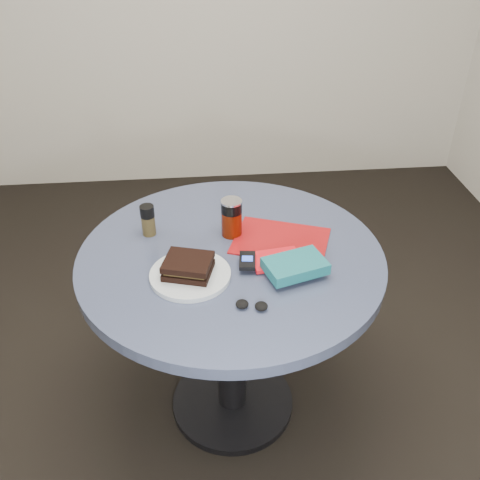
{
  "coord_description": "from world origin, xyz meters",
  "views": [
    {
      "loc": [
        -0.1,
        -1.41,
        1.76
      ],
      "look_at": [
        0.03,
        0.0,
        0.8
      ],
      "focal_mm": 40.0,
      "sensor_mm": 36.0,
      "label": 1
    }
  ],
  "objects": [
    {
      "name": "red_book",
      "position": [
        0.14,
        -0.07,
        0.76
      ],
      "size": [
        0.17,
        0.12,
        0.01
      ],
      "primitive_type": "cube",
      "rotation": [
        0.0,
        0.0,
        0.14
      ],
      "color": "red",
      "rests_on": "magazine"
    },
    {
      "name": "ground",
      "position": [
        0.0,
        0.0,
        0.0
      ],
      "size": [
        4.0,
        4.0,
        0.0
      ],
      "primitive_type": "plane",
      "color": "black",
      "rests_on": "ground"
    },
    {
      "name": "novel",
      "position": [
        0.19,
        -0.14,
        0.79
      ],
      "size": [
        0.21,
        0.17,
        0.04
      ],
      "primitive_type": "cube",
      "rotation": [
        0.0,
        0.0,
        0.3
      ],
      "color": "#145A63",
      "rests_on": "red_book"
    },
    {
      "name": "plate",
      "position": [
        -0.13,
        -0.11,
        0.76
      ],
      "size": [
        0.28,
        0.28,
        0.02
      ],
      "primitive_type": "cylinder",
      "rotation": [
        0.0,
        0.0,
        0.12
      ],
      "color": "silver",
      "rests_on": "table"
    },
    {
      "name": "pepper_grinder",
      "position": [
        -0.27,
        0.14,
        0.81
      ],
      "size": [
        0.06,
        0.06,
        0.11
      ],
      "color": "#3E341A",
      "rests_on": "table"
    },
    {
      "name": "mp3_player",
      "position": [
        0.05,
        -0.08,
        0.78
      ],
      "size": [
        0.06,
        0.09,
        0.02
      ],
      "color": "black",
      "rests_on": "red_book"
    },
    {
      "name": "sandwich",
      "position": [
        -0.14,
        -0.11,
        0.79
      ],
      "size": [
        0.17,
        0.15,
        0.05
      ],
      "color": "black",
      "rests_on": "plate"
    },
    {
      "name": "table",
      "position": [
        0.0,
        0.0,
        0.59
      ],
      "size": [
        1.0,
        1.0,
        0.75
      ],
      "color": "black",
      "rests_on": "ground"
    },
    {
      "name": "soda_can",
      "position": [
        0.01,
        0.11,
        0.82
      ],
      "size": [
        0.09,
        0.09,
        0.13
      ],
      "color": "#571504",
      "rests_on": "table"
    },
    {
      "name": "magazine",
      "position": [
        0.17,
        0.05,
        0.75
      ],
      "size": [
        0.37,
        0.32,
        0.01
      ],
      "primitive_type": "cube",
      "rotation": [
        0.0,
        0.0,
        -0.35
      ],
      "color": "maroon",
      "rests_on": "table"
    },
    {
      "name": "headphones",
      "position": [
        0.04,
        -0.27,
        0.76
      ],
      "size": [
        0.1,
        0.06,
        0.02
      ],
      "color": "black",
      "rests_on": "table"
    }
  ]
}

